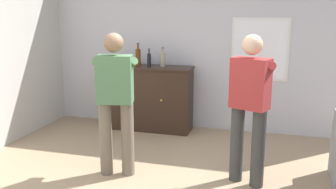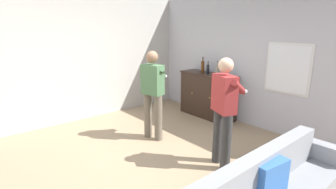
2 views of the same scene
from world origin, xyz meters
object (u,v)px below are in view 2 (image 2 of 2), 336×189
at_px(bottle_wine_green, 217,70).
at_px(person_standing_left, 153,91).
at_px(sideboard_cabinet, 207,95).
at_px(bottle_liquor_amber, 203,66).
at_px(bottle_spirits_clear, 208,69).
at_px(person_standing_right, 224,108).

xyz_separation_m(bottle_wine_green, person_standing_left, (-0.04, -1.80, -0.22)).
relative_size(sideboard_cabinet, bottle_liquor_amber, 3.86).
bearing_deg(bottle_liquor_amber, bottle_wine_green, 7.60).
distance_m(bottle_liquor_amber, bottle_spirits_clear, 0.20).
bearing_deg(bottle_liquor_amber, person_standing_left, -78.39).
xyz_separation_m(sideboard_cabinet, person_standing_right, (1.69, -1.57, 0.41)).
bearing_deg(person_standing_left, person_standing_right, 6.48).
distance_m(sideboard_cabinet, bottle_spirits_clear, 0.63).
bearing_deg(person_standing_left, bottle_liquor_amber, 101.61).
height_order(bottle_liquor_amber, person_standing_left, person_standing_left).
bearing_deg(person_standing_right, bottle_spirits_clear, 137.37).
distance_m(bottle_wine_green, bottle_spirits_clear, 0.22).
relative_size(bottle_wine_green, person_standing_left, 0.18).
bearing_deg(person_standing_left, bottle_wine_green, 88.80).
relative_size(bottle_liquor_amber, person_standing_right, 0.22).
relative_size(bottle_liquor_amber, person_standing_left, 0.22).
bearing_deg(person_standing_right, bottle_wine_green, 132.14).
bearing_deg(sideboard_cabinet, bottle_spirits_clear, -64.33).
bearing_deg(sideboard_cabinet, person_standing_left, -84.14).
xyz_separation_m(sideboard_cabinet, bottle_spirits_clear, (0.02, -0.03, 0.63)).
distance_m(bottle_wine_green, person_standing_left, 1.81).
bearing_deg(bottle_spirits_clear, sideboard_cabinet, 115.67).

